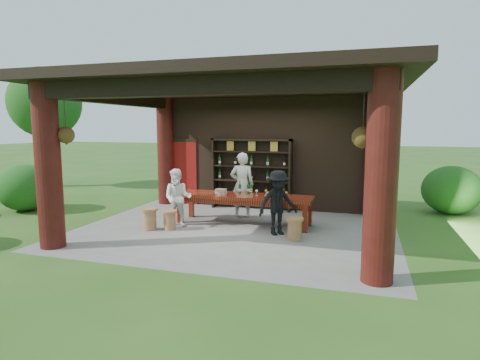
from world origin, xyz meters
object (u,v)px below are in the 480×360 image
(tasting_table, at_px, (244,199))
(stool_near_right, at_px, (295,228))
(host, at_px, (242,185))
(guest_man, at_px, (278,203))
(wine_shelf, at_px, (251,174))
(stool_far_left, at_px, (150,218))
(stool_near_left, at_px, (170,220))
(napkin_basket, at_px, (221,192))
(guest_woman, at_px, (178,198))

(tasting_table, xyz_separation_m, stool_near_right, (1.47, -1.04, -0.37))
(host, xyz_separation_m, guest_man, (1.30, -1.47, -0.14))
(guest_man, bearing_deg, wine_shelf, 78.24)
(stool_far_left, xyz_separation_m, host, (1.71, 1.96, 0.60))
(wine_shelf, xyz_separation_m, stool_near_left, (-1.21, -2.91, -0.81))
(tasting_table, height_order, stool_near_right, tasting_table)
(stool_near_left, distance_m, napkin_basket, 1.46)
(stool_far_left, relative_size, host, 0.30)
(guest_woman, height_order, guest_man, guest_man)
(tasting_table, height_order, host, host)
(stool_near_right, distance_m, stool_far_left, 3.45)
(guest_woman, bearing_deg, stool_near_left, -113.15)
(tasting_table, height_order, stool_far_left, tasting_table)
(stool_far_left, bearing_deg, guest_woman, 43.53)
(stool_near_left, bearing_deg, tasting_table, 34.63)
(wine_shelf, distance_m, guest_woman, 2.83)
(wine_shelf, xyz_separation_m, napkin_basket, (-0.25, -1.96, -0.23))
(stool_near_left, bearing_deg, stool_near_right, 0.29)
(host, bearing_deg, tasting_table, 95.73)
(wine_shelf, bearing_deg, stool_far_left, -118.59)
(host, xyz_separation_m, guest_woman, (-1.20, -1.48, -0.17))
(stool_far_left, bearing_deg, host, 49.02)
(stool_near_right, bearing_deg, wine_shelf, 121.76)
(tasting_table, distance_m, guest_man, 1.25)
(stool_near_left, relative_size, stool_far_left, 0.89)
(wine_shelf, bearing_deg, host, -87.59)
(host, height_order, guest_woman, host)
(host, xyz_separation_m, napkin_basket, (-0.29, -0.88, -0.06))
(guest_man, bearing_deg, stool_far_left, 149.74)
(guest_woman, bearing_deg, stool_near_right, -20.45)
(stool_near_left, bearing_deg, napkin_basket, 44.49)
(stool_near_right, distance_m, napkin_basket, 2.30)
(wine_shelf, distance_m, stool_far_left, 3.56)
(guest_woman, xyz_separation_m, guest_man, (2.50, 0.01, 0.02))
(tasting_table, xyz_separation_m, stool_far_left, (-1.98, -1.20, -0.36))
(stool_near_right, distance_m, guest_woman, 2.99)
(stool_near_right, bearing_deg, guest_woman, 173.59)
(guest_man, xyz_separation_m, napkin_basket, (-1.59, 0.59, 0.08))
(guest_woman, bearing_deg, napkin_basket, 19.40)
(tasting_table, height_order, guest_man, guest_man)
(wine_shelf, height_order, host, wine_shelf)
(stool_near_right, distance_m, guest_man, 0.73)
(stool_near_right, height_order, guest_woman, guest_woman)
(stool_far_left, xyz_separation_m, napkin_basket, (1.42, 1.08, 0.54))
(wine_shelf, xyz_separation_m, stool_near_right, (1.79, -2.89, -0.79))
(tasting_table, relative_size, stool_far_left, 6.60)
(napkin_basket, bearing_deg, stool_far_left, -142.58)
(wine_shelf, bearing_deg, stool_near_left, -112.52)
(tasting_table, distance_m, stool_near_right, 1.84)
(wine_shelf, height_order, guest_man, wine_shelf)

